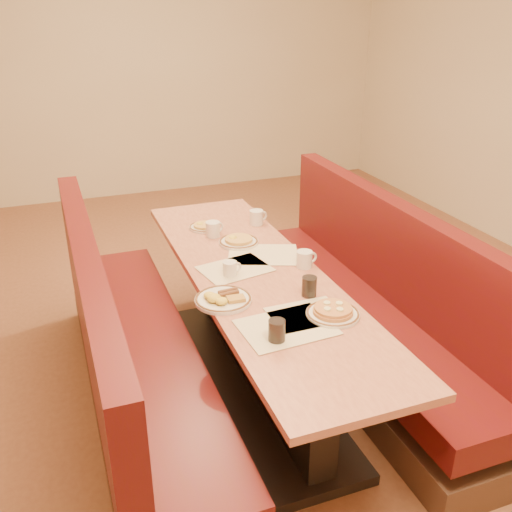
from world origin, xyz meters
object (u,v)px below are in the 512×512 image
object	(u,v)px
pancake_plate	(333,312)
eggs_plate	(223,299)
diner_table	(257,332)
soda_tumbler_mid	(309,286)
booth_left	(130,360)
coffee_mug_a	(305,259)
coffee_mug_c	(257,217)
soda_tumbler_near	(277,331)
coffee_mug_b	(230,268)
coffee_mug_d	(213,229)
booth_right	(367,312)

from	to	relation	value
pancake_plate	eggs_plate	world-z (taller)	same
diner_table	eggs_plate	xyz separation A→B (m)	(-0.27, -0.24, 0.39)
diner_table	soda_tumbler_mid	size ratio (longest dim) A/B	23.84
booth_left	coffee_mug_a	distance (m)	1.11
eggs_plate	coffee_mug_c	size ratio (longest dim) A/B	2.22
pancake_plate	soda_tumbler_near	world-z (taller)	soda_tumbler_near
coffee_mug_b	coffee_mug_d	xyz separation A→B (m)	(0.08, 0.58, 0.01)
booth_right	soda_tumbler_mid	distance (m)	0.79
diner_table	booth_left	xyz separation A→B (m)	(-0.73, 0.00, -0.01)
pancake_plate	coffee_mug_a	world-z (taller)	coffee_mug_a
booth_left	coffee_mug_d	world-z (taller)	booth_left
coffee_mug_a	coffee_mug_b	bearing A→B (deg)	168.73
eggs_plate	soda_tumbler_mid	world-z (taller)	soda_tumbler_mid
soda_tumbler_mid	eggs_plate	bearing A→B (deg)	168.12
booth_left	soda_tumbler_mid	bearing A→B (deg)	-20.22
booth_left	pancake_plate	distance (m)	1.14
coffee_mug_c	soda_tumbler_mid	size ratio (longest dim) A/B	1.23
coffee_mug_a	soda_tumbler_mid	world-z (taller)	soda_tumbler_mid
coffee_mug_c	eggs_plate	bearing A→B (deg)	-130.76
coffee_mug_c	soda_tumbler_mid	distance (m)	1.05
diner_table	booth_right	size ratio (longest dim) A/B	1.00
booth_left	soda_tumbler_mid	world-z (taller)	booth_left
pancake_plate	coffee_mug_a	bearing A→B (deg)	78.99
pancake_plate	coffee_mug_c	bearing A→B (deg)	86.00
coffee_mug_c	soda_tumbler_near	bearing A→B (deg)	-118.25
diner_table	coffee_mug_d	distance (m)	0.75
diner_table	soda_tumbler_mid	bearing A→B (deg)	-64.15
booth_right	coffee_mug_a	xyz separation A→B (m)	(-0.45, -0.01, 0.44)
coffee_mug_b	coffee_mug_c	bearing A→B (deg)	51.49
coffee_mug_c	soda_tumbler_near	size ratio (longest dim) A/B	1.23
coffee_mug_b	diner_table	bearing A→B (deg)	-20.84
booth_right	coffee_mug_a	size ratio (longest dim) A/B	19.71
booth_left	soda_tumbler_near	bearing A→B (deg)	-49.09
booth_right	coffee_mug_b	world-z (taller)	booth_right
booth_right	soda_tumbler_mid	size ratio (longest dim) A/B	23.84
pancake_plate	soda_tumbler_near	bearing A→B (deg)	-162.02
diner_table	booth_left	bearing A→B (deg)	180.00
booth_left	coffee_mug_a	bearing A→B (deg)	-0.50
diner_table	coffee_mug_d	bearing A→B (deg)	96.42
diner_table	coffee_mug_b	xyz separation A→B (m)	(-0.14, 0.03, 0.42)
pancake_plate	coffee_mug_a	size ratio (longest dim) A/B	2.03
soda_tumbler_near	coffee_mug_c	bearing A→B (deg)	72.86
booth_right	coffee_mug_b	size ratio (longest dim) A/B	22.98
booth_left	eggs_plate	xyz separation A→B (m)	(0.46, -0.24, 0.41)
coffee_mug_c	pancake_plate	bearing A→B (deg)	-105.11
coffee_mug_b	booth_left	bearing A→B (deg)	176.04
eggs_plate	coffee_mug_a	bearing A→B (deg)	22.24
diner_table	coffee_mug_b	distance (m)	0.44
eggs_plate	coffee_mug_b	bearing A→B (deg)	64.38
soda_tumbler_mid	booth_right	bearing A→B (deg)	29.80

